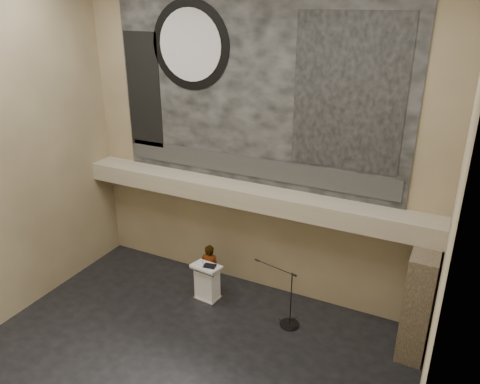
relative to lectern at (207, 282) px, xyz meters
The scene contains 18 objects.
floor 2.82m from the lectern, 74.28° to the right, with size 10.00×10.00×0.00m, color black.
wall_back 4.00m from the lectern, 60.75° to the left, with size 10.00×0.02×8.50m, color #7C694E.
wall_right 7.34m from the lectern, 24.84° to the right, with size 0.02×8.00×8.50m, color #7C694E.
soffit 2.68m from the lectern, 51.38° to the left, with size 10.00×0.80×0.50m, color #9F927B.
sprinkler_left 2.45m from the lectern, 133.77° to the left, with size 0.04×0.04×0.06m, color #B2893D.
sprinkler_right 3.51m from the lectern, 18.53° to the left, with size 0.04×0.04×0.06m, color #B2893D.
banner 5.36m from the lectern, 60.20° to the left, with size 8.00×0.05×5.00m, color black.
banner_text_strip 3.43m from the lectern, 59.42° to the left, with size 7.76×0.02×0.55m, color #2A2A2A.
banner_clock_rim 6.36m from the lectern, 129.64° to the left, with size 2.30×2.30×0.02m, color black.
banner_clock_face 6.36m from the lectern, 130.09° to the left, with size 1.84×1.84×0.02m, color silver.
banner_building_print 6.25m from the lectern, 21.93° to the left, with size 2.60×0.02×3.60m, color black.
banner_brick_print 5.67m from the lectern, 154.43° to the left, with size 1.10×0.02×3.20m, color black.
stone_pier 5.48m from the lectern, ahead, with size 0.60×1.40×2.70m, color #423628.
lectern is the anchor object (origin of this frame).
binder 0.58m from the lectern, 17.94° to the right, with size 0.32×0.26×0.04m, color black.
papers 0.57m from the lectern, 156.61° to the right, with size 0.19×0.26×0.01m, color white.
speaker_person 0.43m from the lectern, 108.03° to the left, with size 0.55×0.36×1.51m, color silver.
mic_stand 2.46m from the lectern, ahead, with size 1.37×0.52×1.58m.
Camera 1 is at (4.95, -6.77, 7.85)m, focal length 35.00 mm.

